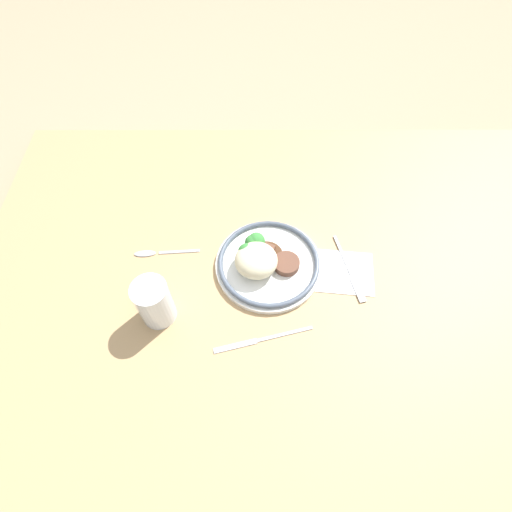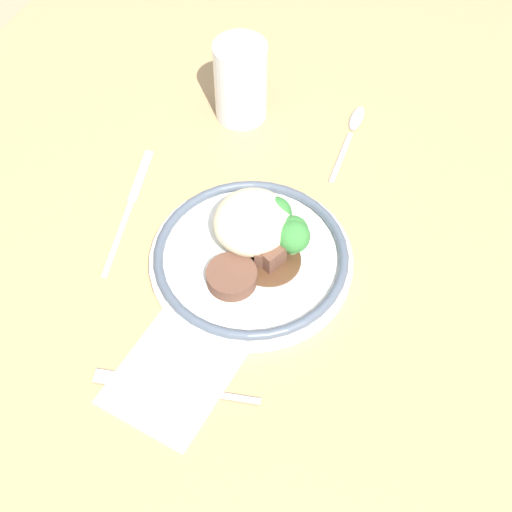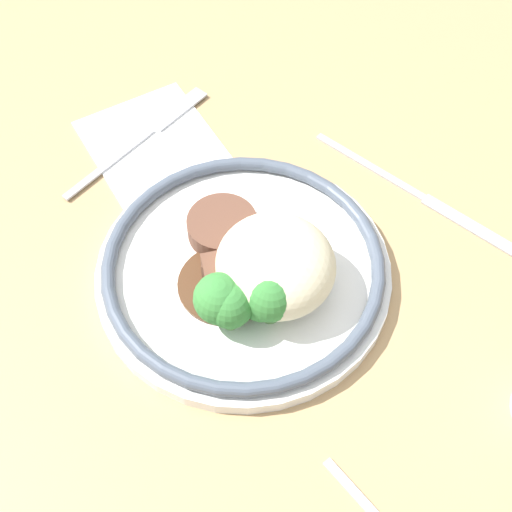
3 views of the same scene
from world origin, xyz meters
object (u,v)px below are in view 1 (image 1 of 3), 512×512
juice_glass (155,303)px  spoon (154,253)px  fork (351,274)px  knife (260,340)px  plate (264,261)px

juice_glass → spoon: size_ratio=0.75×
fork → spoon: same height
juice_glass → fork: juice_glass is taller
juice_glass → spoon: (0.04, -0.16, -0.05)m
fork → spoon: bearing=-111.3°
spoon → juice_glass: bearing=98.8°
knife → spoon: spoon is taller
juice_glass → spoon: juice_glass is taller
juice_glass → knife: 0.24m
plate → knife: plate is taller
fork → plate: bearing=-110.9°
juice_glass → knife: size_ratio=0.56×
plate → fork: bearing=173.1°
plate → juice_glass: 0.27m
plate → fork: size_ratio=1.36×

